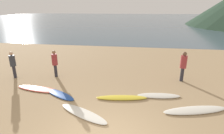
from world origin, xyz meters
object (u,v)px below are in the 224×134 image
(surfboard_3, at_px, (122,98))
(person_0, at_px, (55,62))
(surfboard_0, at_px, (39,89))
(surfboard_4, at_px, (159,96))
(person_2, at_px, (13,63))
(person_1, at_px, (183,64))
(surfboard_1, at_px, (60,94))
(surfboard_5, at_px, (195,110))
(surfboard_2, at_px, (83,113))

(surfboard_3, bearing_deg, person_0, 144.81)
(surfboard_0, relative_size, surfboard_4, 1.23)
(surfboard_0, relative_size, person_2, 1.56)
(person_1, bearing_deg, surfboard_0, 155.09)
(surfboard_0, distance_m, surfboard_3, 4.26)
(surfboard_4, bearing_deg, person_2, 166.53)
(surfboard_0, height_order, surfboard_3, surfboard_3)
(surfboard_1, xyz_separation_m, surfboard_4, (4.63, 0.57, -0.00))
(surfboard_4, height_order, surfboard_5, surfboard_5)
(person_0, xyz_separation_m, person_1, (7.28, 0.42, 0.05))
(surfboard_0, bearing_deg, surfboard_1, -8.71)
(surfboard_2, distance_m, surfboard_4, 3.62)
(surfboard_0, relative_size, surfboard_3, 1.05)
(person_0, bearing_deg, surfboard_5, 111.12)
(surfboard_2, bearing_deg, surfboard_3, 74.37)
(surfboard_1, distance_m, person_2, 4.01)
(surfboard_3, distance_m, person_0, 4.74)
(surfboard_0, xyz_separation_m, surfboard_2, (2.90, -1.78, 0.00))
(person_1, bearing_deg, person_0, 141.61)
(surfboard_1, relative_size, surfboard_3, 0.83)
(surfboard_4, relative_size, person_1, 1.17)
(surfboard_4, bearing_deg, surfboard_5, -44.17)
(person_0, xyz_separation_m, person_2, (-2.31, -0.52, -0.02))
(surfboard_0, xyz_separation_m, surfboard_4, (5.95, 0.16, 0.00))
(surfboard_2, height_order, person_0, person_0)
(surfboard_1, relative_size, surfboard_5, 0.72)
(surfboard_0, xyz_separation_m, surfboard_3, (4.25, -0.31, 0.01))
(person_0, bearing_deg, person_1, 135.07)
(surfboard_0, distance_m, person_2, 2.71)
(surfboard_3, relative_size, person_1, 1.37)
(surfboard_3, xyz_separation_m, surfboard_4, (1.70, 0.47, -0.01))
(surfboard_2, height_order, person_1, person_1)
(surfboard_3, bearing_deg, person_1, 30.86)
(surfboard_2, bearing_deg, person_1, 68.81)
(surfboard_0, bearing_deg, surfboard_3, 4.13)
(surfboard_5, distance_m, person_0, 7.71)
(person_2, bearing_deg, person_0, 34.21)
(surfboard_0, xyz_separation_m, person_2, (-2.21, 1.28, 0.89))
(surfboard_1, xyz_separation_m, person_1, (6.06, 2.63, 0.96))
(surfboard_2, xyz_separation_m, surfboard_4, (3.05, 1.94, -0.00))
(surfboard_4, bearing_deg, surfboard_2, -153.20)
(surfboard_1, relative_size, surfboard_4, 0.97)
(surfboard_5, height_order, person_1, person_1)
(person_0, distance_m, person_1, 7.29)
(surfboard_0, relative_size, surfboard_2, 1.05)
(surfboard_4, bearing_deg, surfboard_3, -170.14)
(surfboard_1, bearing_deg, surfboard_2, -12.08)
(surfboard_5, distance_m, person_2, 9.77)
(surfboard_5, bearing_deg, surfboard_3, 152.92)
(surfboard_0, distance_m, surfboard_4, 5.95)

